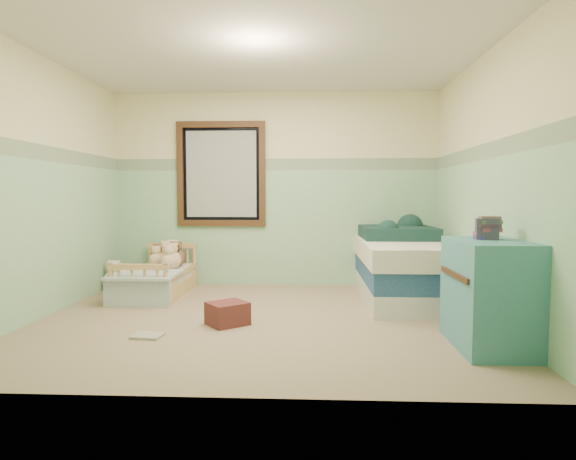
{
  "coord_description": "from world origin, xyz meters",
  "views": [
    {
      "loc": [
        0.46,
        -4.45,
        1.16
      ],
      "look_at": [
        0.24,
        0.35,
        0.82
      ],
      "focal_mm": 29.79,
      "sensor_mm": 36.0,
      "label": 1
    }
  ],
  "objects_px": {
    "plush_floor_tan": "(121,287)",
    "floor_book": "(147,336)",
    "dresser": "(489,294)",
    "red_pillow": "(228,313)",
    "toddler_bed_frame": "(157,287)",
    "plush_floor_cream": "(114,280)",
    "twin_bed_frame": "(406,289)"
  },
  "relations": [
    {
      "from": "plush_floor_tan",
      "to": "floor_book",
      "type": "height_order",
      "value": "plush_floor_tan"
    },
    {
      "from": "dresser",
      "to": "red_pillow",
      "type": "bearing_deg",
      "value": 165.44
    },
    {
      "from": "toddler_bed_frame",
      "to": "floor_book",
      "type": "xyz_separation_m",
      "value": [
        0.47,
        -1.7,
        -0.07
      ]
    },
    {
      "from": "toddler_bed_frame",
      "to": "dresser",
      "type": "relative_size",
      "value": 1.57
    },
    {
      "from": "toddler_bed_frame",
      "to": "floor_book",
      "type": "height_order",
      "value": "toddler_bed_frame"
    },
    {
      "from": "plush_floor_cream",
      "to": "dresser",
      "type": "relative_size",
      "value": 0.31
    },
    {
      "from": "toddler_bed_frame",
      "to": "twin_bed_frame",
      "type": "distance_m",
      "value": 2.89
    },
    {
      "from": "toddler_bed_frame",
      "to": "plush_floor_cream",
      "type": "xyz_separation_m",
      "value": [
        -0.61,
        0.21,
        0.04
      ]
    },
    {
      "from": "twin_bed_frame",
      "to": "dresser",
      "type": "xyz_separation_m",
      "value": [
        0.28,
        -1.75,
        0.3
      ]
    },
    {
      "from": "plush_floor_cream",
      "to": "floor_book",
      "type": "distance_m",
      "value": 2.2
    },
    {
      "from": "plush_floor_cream",
      "to": "dresser",
      "type": "bearing_deg",
      "value": -28.44
    },
    {
      "from": "red_pillow",
      "to": "plush_floor_tan",
      "type": "bearing_deg",
      "value": 142.8
    },
    {
      "from": "toddler_bed_frame",
      "to": "dresser",
      "type": "distance_m",
      "value": 3.68
    },
    {
      "from": "plush_floor_cream",
      "to": "twin_bed_frame",
      "type": "distance_m",
      "value": 3.51
    },
    {
      "from": "plush_floor_cream",
      "to": "plush_floor_tan",
      "type": "relative_size",
      "value": 0.98
    },
    {
      "from": "plush_floor_cream",
      "to": "twin_bed_frame",
      "type": "xyz_separation_m",
      "value": [
        3.5,
        -0.3,
        -0.02
      ]
    },
    {
      "from": "plush_floor_tan",
      "to": "twin_bed_frame",
      "type": "xyz_separation_m",
      "value": [
        3.25,
        0.12,
        -0.02
      ]
    },
    {
      "from": "floor_book",
      "to": "red_pillow",
      "type": "bearing_deg",
      "value": 41.06
    },
    {
      "from": "plush_floor_tan",
      "to": "twin_bed_frame",
      "type": "height_order",
      "value": "plush_floor_tan"
    },
    {
      "from": "dresser",
      "to": "floor_book",
      "type": "xyz_separation_m",
      "value": [
        -2.71,
        0.13,
        -0.4
      ]
    },
    {
      "from": "plush_floor_cream",
      "to": "dresser",
      "type": "height_order",
      "value": "dresser"
    },
    {
      "from": "plush_floor_tan",
      "to": "toddler_bed_frame",
      "type": "bearing_deg",
      "value": 30.88
    },
    {
      "from": "toddler_bed_frame",
      "to": "red_pillow",
      "type": "height_order",
      "value": "red_pillow"
    },
    {
      "from": "toddler_bed_frame",
      "to": "red_pillow",
      "type": "distance_m",
      "value": 1.67
    },
    {
      "from": "toddler_bed_frame",
      "to": "plush_floor_cream",
      "type": "height_order",
      "value": "plush_floor_cream"
    },
    {
      "from": "plush_floor_cream",
      "to": "red_pillow",
      "type": "xyz_separation_m",
      "value": [
        1.67,
        -1.5,
        -0.03
      ]
    },
    {
      "from": "plush_floor_cream",
      "to": "plush_floor_tan",
      "type": "height_order",
      "value": "plush_floor_tan"
    },
    {
      "from": "red_pillow",
      "to": "toddler_bed_frame",
      "type": "bearing_deg",
      "value": 129.5
    },
    {
      "from": "floor_book",
      "to": "toddler_bed_frame",
      "type": "bearing_deg",
      "value": 111.48
    },
    {
      "from": "dresser",
      "to": "twin_bed_frame",
      "type": "bearing_deg",
      "value": 99.18
    },
    {
      "from": "red_pillow",
      "to": "twin_bed_frame",
      "type": "bearing_deg",
      "value": 33.21
    },
    {
      "from": "twin_bed_frame",
      "to": "floor_book",
      "type": "xyz_separation_m",
      "value": [
        -2.42,
        -1.61,
        -0.1
      ]
    }
  ]
}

